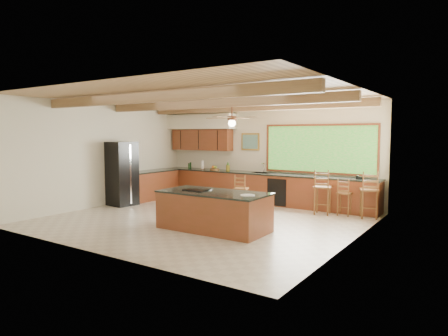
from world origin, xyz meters
The scene contains 9 objects.
ground centered at (0.00, 0.00, 0.00)m, with size 7.20×7.20×0.00m, color beige.
room_shell centered at (-0.17, 0.65, 2.21)m, with size 7.27×6.54×3.02m.
counter_run centered at (-0.82, 2.52, 0.46)m, with size 7.12×3.10×1.22m.
island centered at (0.79, -0.69, 0.42)m, with size 2.43×1.17×0.86m.
refrigerator centered at (-3.22, 0.31, 0.93)m, with size 0.80×0.78×1.87m.
bar_stool_a centered at (0.10, 1.55, 0.59)m, with size 0.44×0.44×0.99m.
bar_stool_b centered at (2.17, 2.21, 0.70)m, with size 0.49×0.49×1.19m.
bar_stool_c centered at (2.69, 2.40, 0.57)m, with size 0.36×0.36×0.96m.
bar_stool_d centered at (3.30, 2.39, 0.70)m, with size 0.55×0.55×1.19m.
Camera 1 is at (5.76, -7.71, 2.10)m, focal length 32.00 mm.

